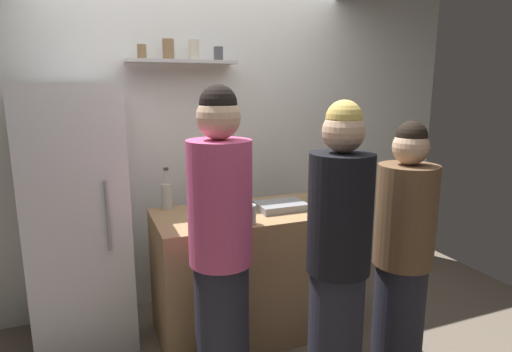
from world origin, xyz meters
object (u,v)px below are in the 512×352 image
at_px(utensil_holder, 249,214).
at_px(person_brown_jacket, 402,259).
at_px(refrigerator, 79,218).
at_px(person_blonde, 338,262).
at_px(person_pink_top, 221,253).
at_px(baking_pan, 281,206).
at_px(wine_bottle_amber_glass, 314,190).
at_px(wine_bottle_pale_glass, 167,194).
at_px(water_bottle_plastic, 200,192).
at_px(wine_bottle_dark_glass, 241,187).
at_px(wine_bottle_green_glass, 334,192).

xyz_separation_m(utensil_holder, person_brown_jacket, (0.75, -0.56, -0.20)).
height_order(refrigerator, person_brown_jacket, refrigerator).
height_order(refrigerator, utensil_holder, refrigerator).
relative_size(refrigerator, person_blonde, 1.05).
xyz_separation_m(person_blonde, person_pink_top, (-0.57, 0.25, 0.04)).
distance_m(baking_pan, person_pink_top, 0.84).
distance_m(wine_bottle_amber_glass, wine_bottle_pale_glass, 1.07).
bearing_deg(refrigerator, person_brown_jacket, -33.19).
bearing_deg(wine_bottle_pale_glass, water_bottle_plastic, -8.93).
bearing_deg(water_bottle_plastic, baking_pan, -28.74).
relative_size(baking_pan, person_pink_top, 0.19).
bearing_deg(wine_bottle_dark_glass, wine_bottle_green_glass, -35.53).
relative_size(utensil_holder, person_blonde, 0.13).
relative_size(utensil_holder, wine_bottle_pale_glass, 0.75).
bearing_deg(utensil_holder, person_brown_jacket, -36.55).
relative_size(person_pink_top, person_brown_jacket, 1.12).
relative_size(wine_bottle_dark_glass, person_pink_top, 0.18).
xyz_separation_m(wine_bottle_pale_glass, person_blonde, (0.70, -1.14, -0.17)).
bearing_deg(person_brown_jacket, person_pink_top, -97.37).
relative_size(wine_bottle_pale_glass, person_pink_top, 0.17).
height_order(water_bottle_plastic, person_pink_top, person_pink_top).
bearing_deg(utensil_holder, wine_bottle_green_glass, 8.92).
relative_size(wine_bottle_pale_glass, person_brown_jacket, 0.19).
bearing_deg(baking_pan, person_blonde, -93.21).
bearing_deg(water_bottle_plastic, person_brown_jacket, -48.54).
relative_size(water_bottle_plastic, person_pink_top, 0.14).
bearing_deg(person_blonde, wine_bottle_dark_glass, 34.26).
relative_size(baking_pan, water_bottle_plastic, 1.38).
distance_m(baking_pan, wine_bottle_dark_glass, 0.36).
relative_size(utensil_holder, person_pink_top, 0.12).
xyz_separation_m(wine_bottle_dark_glass, wine_bottle_pale_glass, (-0.55, 0.03, -0.01)).
bearing_deg(wine_bottle_amber_glass, person_brown_jacket, -80.14).
relative_size(refrigerator, baking_pan, 5.26).
xyz_separation_m(utensil_holder, wine_bottle_pale_glass, (-0.42, 0.54, 0.04)).
relative_size(wine_bottle_amber_glass, wine_bottle_green_glass, 0.95).
bearing_deg(baking_pan, wine_bottle_dark_glass, 124.35).
xyz_separation_m(baking_pan, wine_bottle_green_glass, (0.36, -0.11, 0.10)).
bearing_deg(refrigerator, person_pink_top, -52.79).
height_order(utensil_holder, person_brown_jacket, person_brown_jacket).
xyz_separation_m(baking_pan, wine_bottle_dark_glass, (-0.20, 0.29, 0.09)).
relative_size(baking_pan, wine_bottle_dark_glass, 1.09).
relative_size(utensil_holder, wine_bottle_dark_glass, 0.71).
bearing_deg(wine_bottle_green_glass, person_brown_jacket, -84.72).
bearing_deg(wine_bottle_green_glass, person_blonde, -119.98).
xyz_separation_m(wine_bottle_dark_glass, person_pink_top, (-0.43, -0.85, -0.14)).
xyz_separation_m(wine_bottle_amber_glass, person_pink_top, (-0.90, -0.60, -0.13)).
relative_size(refrigerator, wine_bottle_pale_glass, 6.02).
xyz_separation_m(refrigerator, person_pink_top, (0.71, -0.94, -0.00)).
distance_m(utensil_holder, wine_bottle_dark_glass, 0.53).
bearing_deg(wine_bottle_amber_glass, wine_bottle_pale_glass, 164.56).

